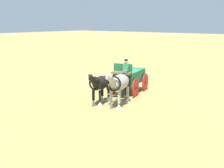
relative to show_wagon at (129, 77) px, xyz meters
name	(u,v)px	position (x,y,z in m)	size (l,w,h in m)	color
ground_plane	(129,92)	(-0.14, -0.04, -1.20)	(220.00, 220.00, 0.00)	#9E8C4C
show_wagon	(129,77)	(0.00, 0.00, 0.00)	(5.93, 2.71, 2.73)	#195B38
draft_horse_near	(119,83)	(3.34, 1.56, 0.25)	(3.17, 1.51, 2.32)	#9E998E
draft_horse_off	(100,84)	(3.70, 0.31, 0.11)	(2.92, 1.34, 2.18)	black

